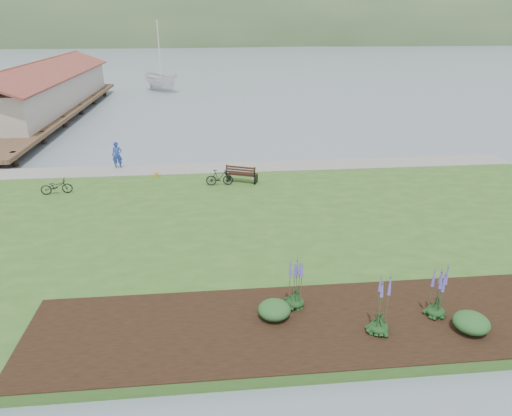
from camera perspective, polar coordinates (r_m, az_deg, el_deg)
The scene contains 17 objects.
ground at distance 23.85m, azimuth 1.86°, elevation -0.78°, with size 600.00×600.00×0.00m, color slate.
lawn at distance 21.96m, azimuth 2.54°, elevation -2.38°, with size 34.00×20.00×0.40m, color #305B20.
shoreline_path at distance 30.12m, azimuth 0.18°, elevation 5.20°, with size 34.00×2.20×0.03m, color gray.
garden_bed at distance 16.09m, azimuth 17.54°, elevation -12.96°, with size 24.00×4.40×0.04m, color black.
far_hillside at distance 193.25m, azimuth 1.23°, elevation 20.03°, with size 580.00×80.00×38.00m, color #3B5731, non-canonical shape.
pier_pavilion at distance 52.51m, azimuth -25.30°, elevation 13.20°, with size 8.00×36.00×5.40m.
park_bench at distance 27.07m, azimuth -1.82°, elevation 4.31°, with size 1.92×1.33×1.11m.
person at distance 30.87m, azimuth -17.00°, elevation 6.61°, with size 0.75×0.52×2.07m, color #2340A0.
bicycle_a at distance 27.64m, azimuth -23.68°, elevation 2.49°, with size 1.67×0.58×0.87m, color black.
bicycle_b at distance 26.69m, azimuth -4.58°, elevation 3.81°, with size 1.58×0.46×0.95m, color black.
sailboat at distance 66.15m, azimuth -11.63°, elevation 14.11°, with size 11.04×11.24×29.11m, color silver.
pannier at distance 28.84m, azimuth -12.36°, elevation 4.08°, with size 0.16×0.25×0.26m, color gold.
echium_0 at distance 14.79m, azimuth 15.34°, elevation -12.02°, with size 0.62×0.62×2.26m.
echium_1 at distance 16.11m, azimuth 21.87°, elevation -9.76°, with size 0.62×0.62×2.06m.
echium_4 at distance 15.44m, azimuth 5.00°, elevation -9.32°, with size 0.62×0.62×2.14m.
shrub_0 at distance 15.26m, azimuth 2.31°, elevation -12.58°, with size 1.08×1.08×0.54m, color #1E4C21.
shrub_1 at distance 16.16m, azimuth 25.32°, elevation -12.83°, with size 1.12×1.12×0.56m, color #1E4C21.
Camera 1 is at (-2.93, -21.65, 9.56)m, focal length 32.00 mm.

